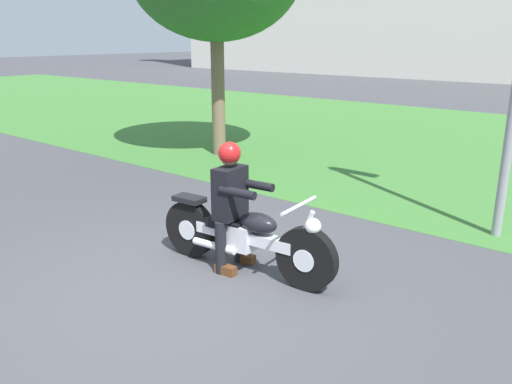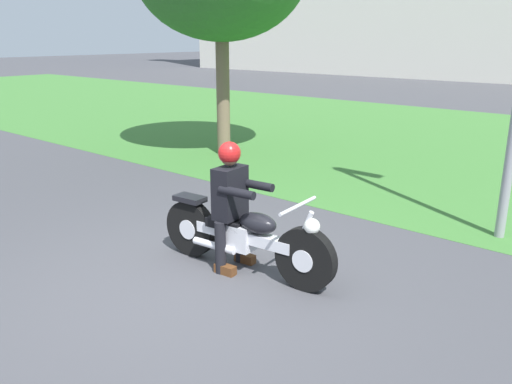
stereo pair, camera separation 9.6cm
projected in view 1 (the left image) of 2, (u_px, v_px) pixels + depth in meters
The scene contains 4 objects.
ground at pixel (178, 292), 5.22m from camera, with size 120.00×120.00×0.00m, color #424247.
grass_verge at pixel (473, 147), 11.98m from camera, with size 60.00×12.00×0.01m, color #3D7533.
motorcycle_lead at pixel (245, 237), 5.57m from camera, with size 2.18×0.66×0.89m.
rider_lead at pixel (232, 196), 5.54m from camera, with size 0.57×0.49×1.41m.
Camera 1 is at (3.59, -3.15, 2.46)m, focal length 36.60 mm.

